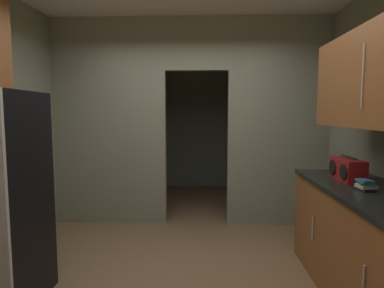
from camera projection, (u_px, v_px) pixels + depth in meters
ground at (181, 284)px, 2.92m from camera, size 20.00×20.00×0.00m
kitchen_partition at (188, 117)px, 4.42m from camera, size 3.77×0.12×2.82m
adjoining_room_shell at (193, 120)px, 6.08m from camera, size 3.77×2.33×2.82m
lower_cabinet_run at (378, 254)px, 2.47m from camera, size 0.69×2.15×0.93m
boombox at (348, 170)px, 2.92m from camera, size 0.18×0.40×0.23m
book_stack at (365, 185)px, 2.55m from camera, size 0.15×0.17×0.09m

